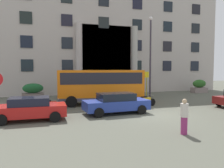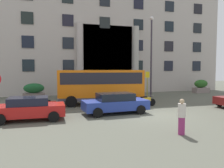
{
  "view_description": "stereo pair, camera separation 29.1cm",
  "coord_description": "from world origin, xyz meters",
  "px_view_note": "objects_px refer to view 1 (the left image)",
  "views": [
    {
      "loc": [
        -7.34,
        -13.12,
        3.07
      ],
      "look_at": [
        -1.56,
        4.94,
        1.74
      ],
      "focal_mm": 36.53,
      "sensor_mm": 36.0,
      "label": 1
    },
    {
      "loc": [
        -7.07,
        -13.21,
        3.07
      ],
      "look_at": [
        -1.56,
        4.94,
        1.74
      ],
      "focal_mm": 36.53,
      "sensor_mm": 36.0,
      "label": 2
    }
  ],
  "objects_px": {
    "hedge_planter_entrance_left": "(199,86)",
    "hedge_planter_far_west": "(33,92)",
    "white_taxi_kerbside": "(30,109)",
    "parked_coupe_end": "(116,103)",
    "motorcycle_far_end": "(49,105)",
    "hedge_planter_east": "(90,90)",
    "bus_stop_sign": "(147,82)",
    "pedestrian_woman_dark_dress": "(184,117)",
    "lamppost_plaza_centre": "(150,51)",
    "orange_minibus": "(101,84)",
    "scooter_by_planter": "(145,101)"
  },
  "relations": [
    {
      "from": "hedge_planter_entrance_left",
      "to": "hedge_planter_far_west",
      "type": "bearing_deg",
      "value": -179.46
    },
    {
      "from": "white_taxi_kerbside",
      "to": "parked_coupe_end",
      "type": "xyz_separation_m",
      "value": [
        5.48,
        0.47,
        0.01
      ]
    },
    {
      "from": "parked_coupe_end",
      "to": "motorcycle_far_end",
      "type": "relative_size",
      "value": 2.18
    },
    {
      "from": "hedge_planter_east",
      "to": "motorcycle_far_end",
      "type": "height_order",
      "value": "hedge_planter_east"
    },
    {
      "from": "bus_stop_sign",
      "to": "pedestrian_woman_dark_dress",
      "type": "relative_size",
      "value": 1.64
    },
    {
      "from": "hedge_planter_east",
      "to": "lamppost_plaza_centre",
      "type": "height_order",
      "value": "lamppost_plaza_centre"
    },
    {
      "from": "hedge_planter_far_west",
      "to": "pedestrian_woman_dark_dress",
      "type": "bearing_deg",
      "value": -64.6
    },
    {
      "from": "bus_stop_sign",
      "to": "hedge_planter_east",
      "type": "height_order",
      "value": "bus_stop_sign"
    },
    {
      "from": "parked_coupe_end",
      "to": "pedestrian_woman_dark_dress",
      "type": "height_order",
      "value": "pedestrian_woman_dark_dress"
    },
    {
      "from": "hedge_planter_far_west",
      "to": "parked_coupe_end",
      "type": "distance_m",
      "value": 10.59
    },
    {
      "from": "orange_minibus",
      "to": "hedge_planter_far_west",
      "type": "relative_size",
      "value": 3.55
    },
    {
      "from": "pedestrian_woman_dark_dress",
      "to": "motorcycle_far_end",
      "type": "bearing_deg",
      "value": 78.28
    },
    {
      "from": "orange_minibus",
      "to": "hedge_planter_east",
      "type": "xyz_separation_m",
      "value": [
        0.15,
        5.15,
        -0.97
      ]
    },
    {
      "from": "orange_minibus",
      "to": "white_taxi_kerbside",
      "type": "xyz_separation_m",
      "value": [
        -5.51,
        -4.63,
        -1.01
      ]
    },
    {
      "from": "hedge_planter_far_west",
      "to": "motorcycle_far_end",
      "type": "relative_size",
      "value": 1.01
    },
    {
      "from": "hedge_planter_entrance_left",
      "to": "motorcycle_far_end",
      "type": "xyz_separation_m",
      "value": [
        -18.43,
        -7.2,
        -0.33
      ]
    },
    {
      "from": "pedestrian_woman_dark_dress",
      "to": "lamppost_plaza_centre",
      "type": "distance_m",
      "value": 14.48
    },
    {
      "from": "motorcycle_far_end",
      "to": "pedestrian_woman_dark_dress",
      "type": "distance_m",
      "value": 9.53
    },
    {
      "from": "lamppost_plaza_centre",
      "to": "scooter_by_planter",
      "type": "bearing_deg",
      "value": -120.36
    },
    {
      "from": "bus_stop_sign",
      "to": "parked_coupe_end",
      "type": "relative_size",
      "value": 0.61
    },
    {
      "from": "bus_stop_sign",
      "to": "scooter_by_planter",
      "type": "xyz_separation_m",
      "value": [
        -2.26,
        -4.39,
        -1.22
      ]
    },
    {
      "from": "hedge_planter_east",
      "to": "hedge_planter_entrance_left",
      "type": "bearing_deg",
      "value": -0.38
    },
    {
      "from": "lamppost_plaza_centre",
      "to": "hedge_planter_east",
      "type": "bearing_deg",
      "value": 162.87
    },
    {
      "from": "hedge_planter_entrance_left",
      "to": "scooter_by_planter",
      "type": "distance_m",
      "value": 13.28
    },
    {
      "from": "hedge_planter_far_west",
      "to": "white_taxi_kerbside",
      "type": "relative_size",
      "value": 0.49
    },
    {
      "from": "hedge_planter_entrance_left",
      "to": "motorcycle_far_end",
      "type": "height_order",
      "value": "hedge_planter_entrance_left"
    },
    {
      "from": "orange_minibus",
      "to": "parked_coupe_end",
      "type": "relative_size",
      "value": 1.64
    },
    {
      "from": "hedge_planter_east",
      "to": "scooter_by_planter",
      "type": "bearing_deg",
      "value": -68.57
    },
    {
      "from": "hedge_planter_east",
      "to": "scooter_by_planter",
      "type": "relative_size",
      "value": 1.06
    },
    {
      "from": "parked_coupe_end",
      "to": "lamppost_plaza_centre",
      "type": "xyz_separation_m",
      "value": [
        6.37,
        7.41,
        4.15
      ]
    },
    {
      "from": "bus_stop_sign",
      "to": "hedge_planter_entrance_left",
      "type": "distance_m",
      "value": 9.31
    },
    {
      "from": "bus_stop_sign",
      "to": "parked_coupe_end",
      "type": "height_order",
      "value": "bus_stop_sign"
    },
    {
      "from": "white_taxi_kerbside",
      "to": "parked_coupe_end",
      "type": "height_order",
      "value": "parked_coupe_end"
    },
    {
      "from": "hedge_planter_far_west",
      "to": "hedge_planter_east",
      "type": "height_order",
      "value": "hedge_planter_far_west"
    },
    {
      "from": "parked_coupe_end",
      "to": "pedestrian_woman_dark_dress",
      "type": "distance_m",
      "value": 5.77
    },
    {
      "from": "bus_stop_sign",
      "to": "white_taxi_kerbside",
      "type": "distance_m",
      "value": 12.79
    },
    {
      "from": "hedge_planter_east",
      "to": "parked_coupe_end",
      "type": "xyz_separation_m",
      "value": [
        -0.18,
        -9.32,
        -0.03
      ]
    },
    {
      "from": "bus_stop_sign",
      "to": "scooter_by_planter",
      "type": "relative_size",
      "value": 1.43
    },
    {
      "from": "bus_stop_sign",
      "to": "hedge_planter_east",
      "type": "distance_m",
      "value": 6.11
    },
    {
      "from": "white_taxi_kerbside",
      "to": "motorcycle_far_end",
      "type": "height_order",
      "value": "white_taxi_kerbside"
    },
    {
      "from": "pedestrian_woman_dark_dress",
      "to": "bus_stop_sign",
      "type": "bearing_deg",
      "value": 22.98
    },
    {
      "from": "hedge_planter_east",
      "to": "pedestrian_woman_dark_dress",
      "type": "xyz_separation_m",
      "value": [
        1.25,
        -14.91,
        0.08
      ]
    },
    {
      "from": "bus_stop_sign",
      "to": "hedge_planter_entrance_left",
      "type": "height_order",
      "value": "bus_stop_sign"
    },
    {
      "from": "pedestrian_woman_dark_dress",
      "to": "hedge_planter_east",
      "type": "bearing_deg",
      "value": 46.21
    },
    {
      "from": "hedge_planter_entrance_left",
      "to": "pedestrian_woman_dark_dress",
      "type": "relative_size",
      "value": 1.17
    },
    {
      "from": "orange_minibus",
      "to": "hedge_planter_east",
      "type": "height_order",
      "value": "orange_minibus"
    },
    {
      "from": "hedge_planter_far_west",
      "to": "hedge_planter_entrance_left",
      "type": "xyz_separation_m",
      "value": [
        19.66,
        0.18,
        0.02
      ]
    },
    {
      "from": "bus_stop_sign",
      "to": "hedge_planter_far_west",
      "type": "distance_m",
      "value": 11.28
    },
    {
      "from": "white_taxi_kerbside",
      "to": "hedge_planter_far_west",
      "type": "bearing_deg",
      "value": 91.45
    },
    {
      "from": "bus_stop_sign",
      "to": "motorcycle_far_end",
      "type": "relative_size",
      "value": 1.34
    }
  ]
}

